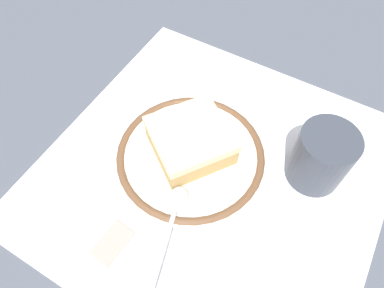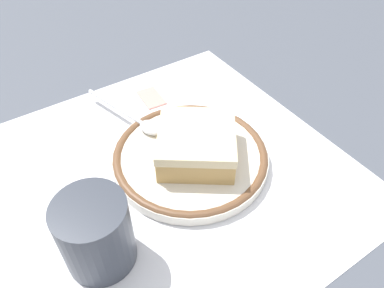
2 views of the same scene
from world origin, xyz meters
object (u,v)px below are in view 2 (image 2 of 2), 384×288
(cake_slice, at_px, (197,144))
(spoon, at_px, (139,121))
(sugar_packet, at_px, (151,96))
(plate, at_px, (192,158))
(cup, at_px, (97,237))

(cake_slice, xyz_separation_m, spoon, (0.03, -0.09, -0.02))
(sugar_packet, bearing_deg, cake_slice, 83.07)
(cake_slice, height_order, spoon, cake_slice)
(spoon, height_order, sugar_packet, spoon)
(plate, xyz_separation_m, spoon, (0.03, -0.09, 0.01))
(cup, distance_m, sugar_packet, 0.27)
(plate, xyz_separation_m, cup, (0.15, 0.06, 0.03))
(cake_slice, xyz_separation_m, sugar_packet, (-0.02, -0.15, -0.03))
(cake_slice, distance_m, spoon, 0.10)
(cake_slice, relative_size, sugar_packet, 2.62)
(cake_slice, xyz_separation_m, cup, (0.15, 0.05, 0.00))
(cake_slice, bearing_deg, sugar_packet, -96.93)
(plate, relative_size, spoon, 1.35)
(plate, height_order, cup, cup)
(plate, relative_size, cake_slice, 1.52)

